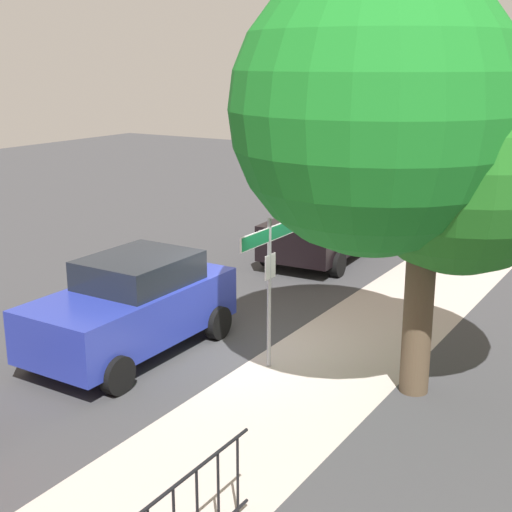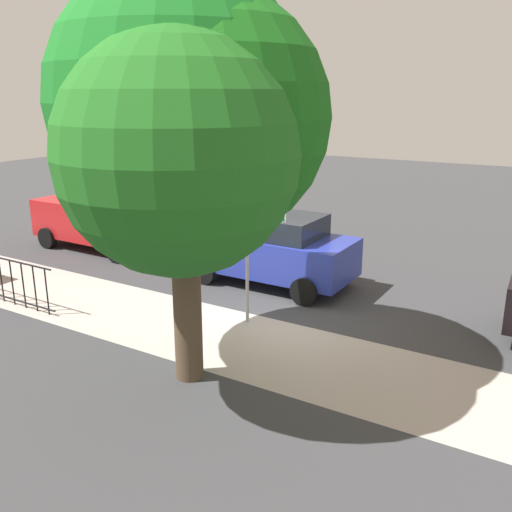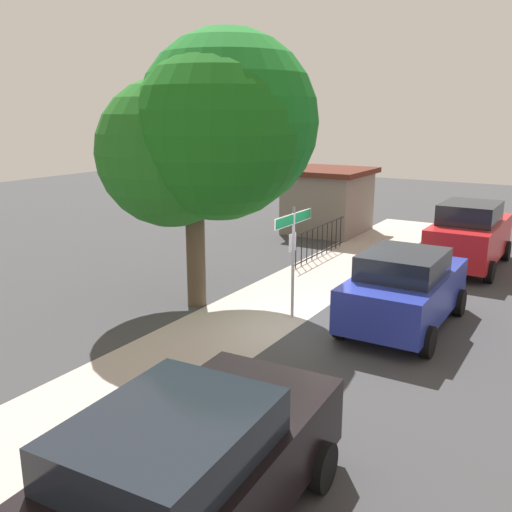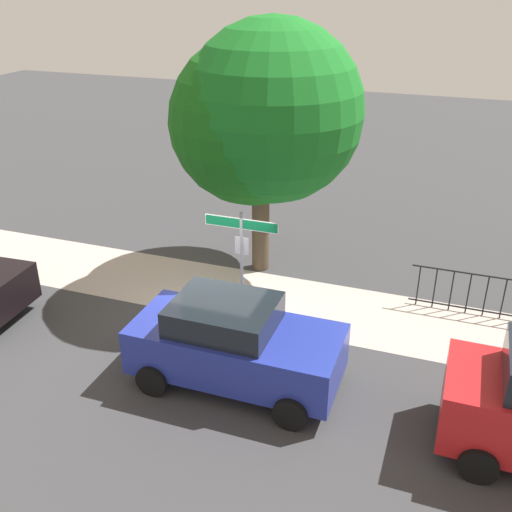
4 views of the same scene
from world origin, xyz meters
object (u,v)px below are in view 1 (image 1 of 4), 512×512
(car_black, at_px, (328,225))
(car_blue, at_px, (133,305))
(street_sign, at_px, (269,261))
(shade_tree, at_px, (399,126))

(car_black, height_order, car_blue, car_blue)
(car_black, bearing_deg, street_sign, 15.45)
(shade_tree, bearing_deg, car_black, -147.00)
(shade_tree, relative_size, car_black, 1.40)
(street_sign, height_order, car_black, street_sign)
(street_sign, xyz_separation_m, shade_tree, (-0.24, 2.06, 2.30))
(car_black, xyz_separation_m, car_blue, (7.80, -0.05, 0.02))
(car_black, relative_size, car_blue, 1.16)
(car_black, bearing_deg, car_blue, -3.39)
(street_sign, height_order, car_blue, street_sign)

